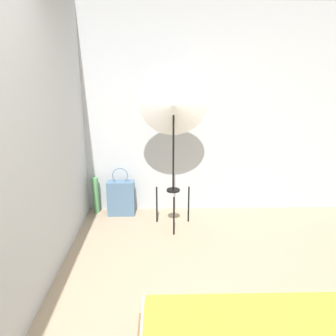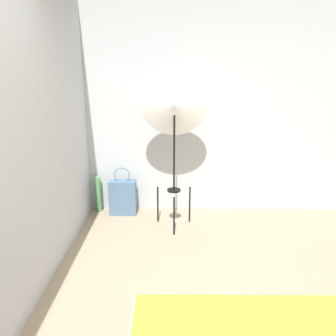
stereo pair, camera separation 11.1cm
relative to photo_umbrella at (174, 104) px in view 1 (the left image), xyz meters
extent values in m
cube|color=#B7BCC1|center=(0.25, 0.55, -0.16)|extent=(8.00, 0.05, 2.60)
cube|color=#B7BCC1|center=(-1.14, -1.05, -0.16)|extent=(0.05, 8.00, 2.60)
cube|color=#84B72D|center=(0.47, -2.09, -1.04)|extent=(1.45, 0.47, 0.04)
cylinder|color=black|center=(0.00, -0.23, -1.23)|extent=(0.02, 0.02, 0.46)
cylinder|color=black|center=(-0.20, 0.11, -1.23)|extent=(0.02, 0.02, 0.46)
cylinder|color=black|center=(0.20, 0.11, -1.23)|extent=(0.02, 0.02, 0.46)
cylinder|color=black|center=(0.00, 0.00, -1.00)|extent=(0.16, 0.16, 0.02)
cylinder|color=black|center=(0.00, 0.00, -0.49)|extent=(0.02, 0.02, 1.01)
cone|color=white|center=(0.00, 0.00, 0.01)|extent=(0.79, 0.27, 0.81)
cube|color=slate|center=(-0.66, 0.35, -1.23)|extent=(0.35, 0.16, 0.45)
torus|color=slate|center=(-0.66, 0.35, -0.93)|extent=(0.20, 0.01, 0.20)
cylinder|color=#56995B|center=(-1.00, 0.43, -1.22)|extent=(0.08, 0.08, 0.48)
camera|label=1|loc=(-0.15, -3.63, 0.34)|focal=35.00mm
camera|label=2|loc=(-0.04, -3.63, 0.34)|focal=35.00mm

